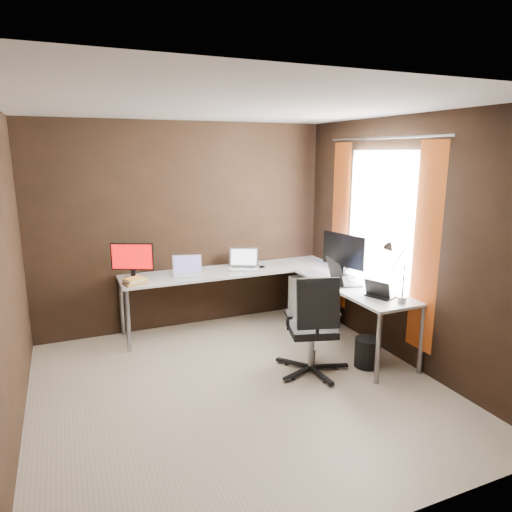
{
  "coord_description": "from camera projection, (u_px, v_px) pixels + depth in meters",
  "views": [
    {
      "loc": [
        -1.36,
        -3.6,
        2.14
      ],
      "look_at": [
        0.58,
        0.95,
        1.01
      ],
      "focal_mm": 32.0,
      "sensor_mm": 36.0,
      "label": 1
    }
  ],
  "objects": [
    {
      "name": "laptop_black_big",
      "position": [
        340.0,
        278.0,
        5.01
      ],
      "size": [
        0.36,
        0.45,
        0.27
      ],
      "rotation": [
        0.0,
        0.0,
        1.36
      ],
      "color": "black",
      "rests_on": "desk"
    },
    {
      "name": "wastebasket",
      "position": [
        367.0,
        352.0,
        4.64
      ],
      "size": [
        0.3,
        0.3,
        0.3
      ],
      "primitive_type": "cylinder",
      "rotation": [
        0.0,
        0.0,
        -0.17
      ],
      "color": "black",
      "rests_on": "ground"
    },
    {
      "name": "mouse_corner",
      "position": [
        262.0,
        267.0,
        5.67
      ],
      "size": [
        0.09,
        0.07,
        0.03
      ],
      "primitive_type": "ellipsoid",
      "rotation": [
        0.0,
        0.0,
        -0.27
      ],
      "color": "black",
      "rests_on": "desk"
    },
    {
      "name": "laptop_white",
      "position": [
        187.0,
        271.0,
        5.34
      ],
      "size": [
        0.38,
        0.31,
        0.23
      ],
      "rotation": [
        0.0,
        0.0,
        -0.23
      ],
      "color": "white",
      "rests_on": "desk"
    },
    {
      "name": "monitor_right",
      "position": [
        344.0,
        253.0,
        5.22
      ],
      "size": [
        0.21,
        0.6,
        0.5
      ],
      "rotation": [
        0.0,
        0.0,
        1.82
      ],
      "color": "black",
      "rests_on": "desk"
    },
    {
      "name": "monitor_left",
      "position": [
        132.0,
        259.0,
        5.12
      ],
      "size": [
        0.45,
        0.24,
        0.42
      ],
      "rotation": [
        0.0,
        0.0,
        -0.43
      ],
      "color": "black",
      "rests_on": "desk"
    },
    {
      "name": "office_chair",
      "position": [
        312.0,
        345.0,
        4.47
      ],
      "size": [
        0.57,
        0.6,
        1.02
      ],
      "rotation": [
        0.0,
        0.0,
        -0.28
      ],
      "color": "black",
      "rests_on": "ground"
    },
    {
      "name": "mouse_left",
      "position": [
        144.0,
        281.0,
        5.03
      ],
      "size": [
        0.1,
        0.08,
        0.04
      ],
      "primitive_type": "ellipsoid",
      "rotation": [
        0.0,
        0.0,
        0.2
      ],
      "color": "black",
      "rests_on": "desk"
    },
    {
      "name": "laptop_black_small",
      "position": [
        379.0,
        293.0,
        4.52
      ],
      "size": [
        0.28,
        0.32,
        0.18
      ],
      "rotation": [
        0.0,
        0.0,
        1.96
      ],
      "color": "black",
      "rests_on": "desk"
    },
    {
      "name": "room",
      "position": [
        270.0,
        250.0,
        4.13
      ],
      "size": [
        3.6,
        3.6,
        2.5
      ],
      "color": "#B6A18D",
      "rests_on": "ground"
    },
    {
      "name": "desk",
      "position": [
        274.0,
        280.0,
        5.32
      ],
      "size": [
        2.65,
        2.25,
        0.73
      ],
      "color": "white",
      "rests_on": "ground"
    },
    {
      "name": "laptop_silver",
      "position": [
        243.0,
        264.0,
        5.65
      ],
      "size": [
        0.44,
        0.39,
        0.24
      ],
      "rotation": [
        0.0,
        0.0,
        -0.44
      ],
      "color": "silver",
      "rests_on": "desk"
    },
    {
      "name": "book_stack",
      "position": [
        135.0,
        281.0,
        4.96
      ],
      "size": [
        0.27,
        0.24,
        0.07
      ],
      "rotation": [
        0.0,
        0.0,
        0.34
      ],
      "color": "tan",
      "rests_on": "desk"
    },
    {
      "name": "desk_lamp",
      "position": [
        394.0,
        265.0,
        4.32
      ],
      "size": [
        0.19,
        0.22,
        0.58
      ],
      "rotation": [
        0.0,
        0.0,
        0.2
      ],
      "color": "slate",
      "rests_on": "desk"
    },
    {
      "name": "drawer_pedestal",
      "position": [
        312.0,
        302.0,
        5.73
      ],
      "size": [
        0.42,
        0.5,
        0.6
      ],
      "primitive_type": "cube",
      "color": "white",
      "rests_on": "ground"
    }
  ]
}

